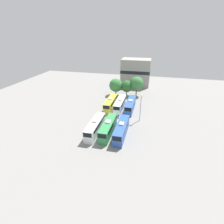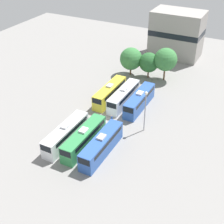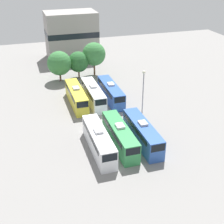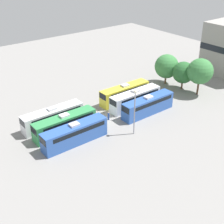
% 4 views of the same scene
% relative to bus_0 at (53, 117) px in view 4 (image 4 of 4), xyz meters
% --- Properties ---
extents(ground_plane, '(116.90, 116.90, 0.00)m').
position_rel_bus_0_xyz_m(ground_plane, '(3.47, 8.41, -1.83)').
color(ground_plane, gray).
extents(bus_0, '(2.48, 11.53, 3.69)m').
position_rel_bus_0_xyz_m(bus_0, '(0.00, 0.00, 0.00)').
color(bus_0, silver).
rests_on(bus_0, ground_plane).
extents(bus_1, '(2.48, 11.53, 3.69)m').
position_rel_bus_0_xyz_m(bus_1, '(3.51, 0.43, 0.00)').
color(bus_1, '#338C4C').
rests_on(bus_1, ground_plane).
extents(bus_2, '(2.48, 11.53, 3.69)m').
position_rel_bus_0_xyz_m(bus_2, '(7.16, 0.17, 0.00)').
color(bus_2, '#2D56A8').
rests_on(bus_2, ground_plane).
extents(bus_3, '(2.48, 11.53, 3.69)m').
position_rel_bus_0_xyz_m(bus_3, '(0.03, 16.89, 0.00)').
color(bus_3, gold).
rests_on(bus_3, ground_plane).
extents(bus_4, '(2.48, 11.53, 3.69)m').
position_rel_bus_0_xyz_m(bus_4, '(3.42, 16.80, 0.00)').
color(bus_4, silver).
rests_on(bus_4, ground_plane).
extents(bus_5, '(2.48, 11.53, 3.69)m').
position_rel_bus_0_xyz_m(bus_5, '(7.08, 16.80, 0.00)').
color(bus_5, '#2D56A8').
rests_on(bus_5, ground_plane).
extents(worker_person, '(0.36, 0.36, 1.64)m').
position_rel_bus_0_xyz_m(worker_person, '(4.42, 9.20, -1.07)').
color(worker_person, navy).
rests_on(worker_person, ground_plane).
extents(light_pole, '(0.60, 0.60, 8.39)m').
position_rel_bus_0_xyz_m(light_pole, '(11.06, 9.66, 3.80)').
color(light_pole, gray).
rests_on(light_pole, ground_plane).
extents(tree_0, '(5.55, 5.55, 7.07)m').
position_rel_bus_0_xyz_m(tree_0, '(-1.08, 30.39, 2.46)').
color(tree_0, brown).
rests_on(tree_0, ground_plane).
extents(tree_1, '(4.86, 4.86, 6.44)m').
position_rel_bus_0_xyz_m(tree_1, '(3.46, 30.96, 2.17)').
color(tree_1, brown).
rests_on(tree_1, ground_plane).
extents(tree_2, '(5.53, 5.53, 8.12)m').
position_rel_bus_0_xyz_m(tree_2, '(7.43, 31.52, 3.51)').
color(tree_2, brown).
rests_on(tree_2, ground_plane).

